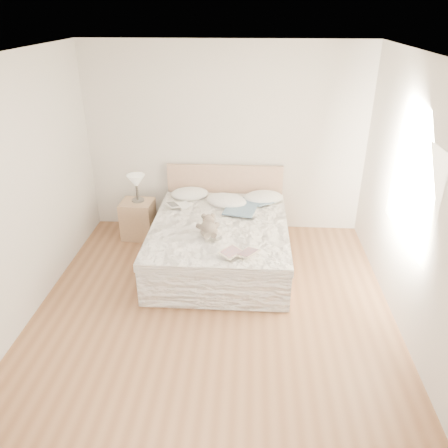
{
  "coord_description": "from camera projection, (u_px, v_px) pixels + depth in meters",
  "views": [
    {
      "loc": [
        0.37,
        -3.84,
        3.1
      ],
      "look_at": [
        0.06,
        1.05,
        0.62
      ],
      "focal_mm": 35.0,
      "sensor_mm": 36.0,
      "label": 1
    }
  ],
  "objects": [
    {
      "name": "pillow_right",
      "position": [
        264.0,
        197.0,
        6.2
      ],
      "size": [
        0.61,
        0.47,
        0.17
      ],
      "primitive_type": "ellipsoid",
      "rotation": [
        0.0,
        0.0,
        0.17
      ],
      "color": "white",
      "rests_on": "bed"
    },
    {
      "name": "pillow_middle",
      "position": [
        227.0,
        201.0,
        6.08
      ],
      "size": [
        0.68,
        0.58,
        0.17
      ],
      "primitive_type": "ellipsoid",
      "rotation": [
        0.0,
        0.0,
        -0.35
      ],
      "color": "white",
      "rests_on": "bed"
    },
    {
      "name": "pillow_left",
      "position": [
        190.0,
        194.0,
        6.31
      ],
      "size": [
        0.6,
        0.46,
        0.16
      ],
      "primitive_type": "ellipsoid",
      "rotation": [
        0.0,
        0.0,
        0.15
      ],
      "color": "white",
      "rests_on": "bed"
    },
    {
      "name": "wall_right",
      "position": [
        422.0,
        211.0,
        4.12
      ],
      "size": [
        0.02,
        4.5,
        2.7
      ],
      "primitive_type": "cube",
      "color": "silver",
      "rests_on": "ground"
    },
    {
      "name": "floor",
      "position": [
        213.0,
        316.0,
        4.84
      ],
      "size": [
        4.0,
        4.5,
        0.0
      ],
      "primitive_type": "cube",
      "color": "brown",
      "rests_on": "ground"
    },
    {
      "name": "bed",
      "position": [
        220.0,
        240.0,
        5.76
      ],
      "size": [
        1.72,
        2.14,
        1.0
      ],
      "color": "tan",
      "rests_on": "floor"
    },
    {
      "name": "blouse",
      "position": [
        242.0,
        207.0,
        5.93
      ],
      "size": [
        0.76,
        0.79,
        0.03
      ],
      "primitive_type": null,
      "rotation": [
        0.0,
        0.0,
        -0.2
      ],
      "color": "#405B73",
      "rests_on": "bed"
    },
    {
      "name": "teddy_bear",
      "position": [
        209.0,
        233.0,
        5.22
      ],
      "size": [
        0.32,
        0.4,
        0.19
      ],
      "primitive_type": null,
      "rotation": [
        0.0,
        0.0,
        0.21
      ],
      "color": "#6A5D51",
      "rests_on": "bed"
    },
    {
      "name": "ceiling",
      "position": [
        209.0,
        57.0,
        3.62
      ],
      "size": [
        4.0,
        4.5,
        0.0
      ],
      "primitive_type": "cube",
      "color": "white",
      "rests_on": "ground"
    },
    {
      "name": "wall_left",
      "position": [
        11.0,
        200.0,
        4.34
      ],
      "size": [
        0.02,
        4.5,
        2.7
      ],
      "primitive_type": "cube",
      "color": "silver",
      "rests_on": "ground"
    },
    {
      "name": "childrens_book",
      "position": [
        239.0,
        253.0,
        4.83
      ],
      "size": [
        0.46,
        0.43,
        0.02
      ],
      "primitive_type": "cube",
      "rotation": [
        0.0,
        0.0,
        -0.65
      ],
      "color": "beige",
      "rests_on": "bed"
    },
    {
      "name": "window",
      "position": [
        413.0,
        189.0,
        4.34
      ],
      "size": [
        0.02,
        1.3,
        1.1
      ],
      "primitive_type": "cube",
      "color": "white",
      "rests_on": "wall_right"
    },
    {
      "name": "wall_back",
      "position": [
        225.0,
        141.0,
        6.23
      ],
      "size": [
        4.0,
        0.02,
        2.7
      ],
      "primitive_type": "cube",
      "color": "silver",
      "rests_on": "ground"
    },
    {
      "name": "wall_front",
      "position": [
        172.0,
        387.0,
        2.22
      ],
      "size": [
        4.0,
        0.02,
        2.7
      ],
      "primitive_type": "cube",
      "color": "silver",
      "rests_on": "ground"
    },
    {
      "name": "photo_book",
      "position": [
        178.0,
        205.0,
        5.97
      ],
      "size": [
        0.39,
        0.36,
        0.02
      ],
      "primitive_type": "cube",
      "rotation": [
        0.0,
        0.0,
        0.61
      ],
      "color": "white",
      "rests_on": "bed"
    },
    {
      "name": "table_lamp",
      "position": [
        136.0,
        182.0,
        6.16
      ],
      "size": [
        0.32,
        0.32,
        0.39
      ],
      "color": "#504C46",
      "rests_on": "nightstand"
    },
    {
      "name": "nightstand",
      "position": [
        138.0,
        219.0,
        6.38
      ],
      "size": [
        0.47,
        0.42,
        0.56
      ],
      "primitive_type": "cube",
      "rotation": [
        0.0,
        0.0,
        -0.05
      ],
      "color": "#9D7E5C",
      "rests_on": "floor"
    }
  ]
}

